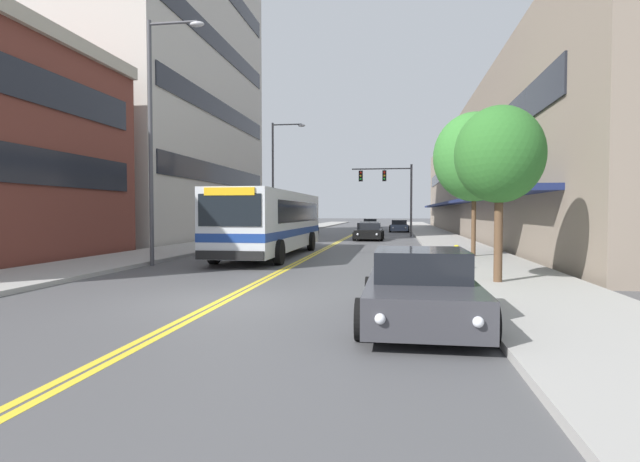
{
  "coord_description": "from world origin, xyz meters",
  "views": [
    {
      "loc": [
        3.94,
        -10.94,
        2.05
      ],
      "look_at": [
        -0.23,
        16.31,
        1.01
      ],
      "focal_mm": 28.0,
      "sensor_mm": 36.0,
      "label": 1
    }
  ],
  "objects_px": {
    "car_navy_parked_left_mid": "(305,228)",
    "traffic_signal_mast": "(390,186)",
    "street_tree_right_near": "(499,155)",
    "fire_hydrant": "(456,257)",
    "car_silver_moving_second": "(370,229)",
    "car_champagne_moving_third": "(370,225)",
    "street_tree_right_mid": "(474,157)",
    "car_slate_blue_parked_right_mid": "(399,226)",
    "city_bus": "(272,220)",
    "car_white_parked_left_near": "(274,234)",
    "car_black_moving_lead": "(369,232)",
    "street_lamp_left_near": "(157,123)",
    "street_lamp_left_far": "(277,171)",
    "car_dark_grey_parked_right_foreground": "(421,290)"
  },
  "relations": [
    {
      "from": "street_tree_right_near",
      "to": "fire_hydrant",
      "type": "height_order",
      "value": "street_tree_right_near"
    },
    {
      "from": "car_black_moving_lead",
      "to": "street_lamp_left_near",
      "type": "relative_size",
      "value": 0.5
    },
    {
      "from": "car_black_moving_lead",
      "to": "car_silver_moving_second",
      "type": "xyz_separation_m",
      "value": [
        -0.35,
        8.09,
        -0.04
      ]
    },
    {
      "from": "car_silver_moving_second",
      "to": "car_black_moving_lead",
      "type": "bearing_deg",
      "value": -87.51
    },
    {
      "from": "car_slate_blue_parked_right_mid",
      "to": "street_lamp_left_near",
      "type": "xyz_separation_m",
      "value": [
        -9.29,
        -35.15,
        4.83
      ]
    },
    {
      "from": "car_black_moving_lead",
      "to": "fire_hydrant",
      "type": "bearing_deg",
      "value": -78.63
    },
    {
      "from": "street_tree_right_near",
      "to": "street_tree_right_mid",
      "type": "distance_m",
      "value": 8.32
    },
    {
      "from": "car_champagne_moving_third",
      "to": "traffic_signal_mast",
      "type": "relative_size",
      "value": 0.77
    },
    {
      "from": "car_champagne_moving_third",
      "to": "street_lamp_left_far",
      "type": "distance_m",
      "value": 23.29
    },
    {
      "from": "fire_hydrant",
      "to": "street_tree_right_mid",
      "type": "bearing_deg",
      "value": 75.87
    },
    {
      "from": "city_bus",
      "to": "car_white_parked_left_near",
      "type": "height_order",
      "value": "city_bus"
    },
    {
      "from": "car_black_moving_lead",
      "to": "car_slate_blue_parked_right_mid",
      "type": "bearing_deg",
      "value": 81.82
    },
    {
      "from": "car_dark_grey_parked_right_foreground",
      "to": "car_slate_blue_parked_right_mid",
      "type": "xyz_separation_m",
      "value": [
        -0.14,
        43.71,
        -0.04
      ]
    },
    {
      "from": "car_black_moving_lead",
      "to": "car_champagne_moving_third",
      "type": "height_order",
      "value": "car_champagne_moving_third"
    },
    {
      "from": "traffic_signal_mast",
      "to": "street_lamp_left_near",
      "type": "distance_m",
      "value": 26.63
    },
    {
      "from": "car_navy_parked_left_mid",
      "to": "street_lamp_left_far",
      "type": "distance_m",
      "value": 9.33
    },
    {
      "from": "street_tree_right_near",
      "to": "traffic_signal_mast",
      "type": "bearing_deg",
      "value": 96.46
    },
    {
      "from": "car_slate_blue_parked_right_mid",
      "to": "street_tree_right_mid",
      "type": "relative_size",
      "value": 0.74
    },
    {
      "from": "car_white_parked_left_near",
      "to": "car_silver_moving_second",
      "type": "distance_m",
      "value": 13.29
    },
    {
      "from": "car_silver_moving_second",
      "to": "fire_hydrant",
      "type": "bearing_deg",
      "value": -81.16
    },
    {
      "from": "street_tree_right_near",
      "to": "street_tree_right_mid",
      "type": "relative_size",
      "value": 0.77
    },
    {
      "from": "car_silver_moving_second",
      "to": "car_champagne_moving_third",
      "type": "relative_size",
      "value": 0.97
    },
    {
      "from": "car_silver_moving_second",
      "to": "car_dark_grey_parked_right_foreground",
      "type": "bearing_deg",
      "value": -85.54
    },
    {
      "from": "city_bus",
      "to": "car_navy_parked_left_mid",
      "type": "relative_size",
      "value": 2.54
    },
    {
      "from": "car_dark_grey_parked_right_foreground",
      "to": "traffic_signal_mast",
      "type": "relative_size",
      "value": 0.72
    },
    {
      "from": "car_black_moving_lead",
      "to": "street_tree_right_mid",
      "type": "xyz_separation_m",
      "value": [
        5.33,
        -14.54,
        3.85
      ]
    },
    {
      "from": "car_navy_parked_left_mid",
      "to": "street_tree_right_near",
      "type": "distance_m",
      "value": 32.79
    },
    {
      "from": "car_silver_moving_second",
      "to": "traffic_signal_mast",
      "type": "height_order",
      "value": "traffic_signal_mast"
    },
    {
      "from": "city_bus",
      "to": "car_slate_blue_parked_right_mid",
      "type": "relative_size",
      "value": 2.62
    },
    {
      "from": "street_lamp_left_far",
      "to": "street_tree_right_near",
      "type": "xyz_separation_m",
      "value": [
        11.67,
        -22.63,
        -1.59
      ]
    },
    {
      "from": "car_silver_moving_second",
      "to": "traffic_signal_mast",
      "type": "bearing_deg",
      "value": -47.73
    },
    {
      "from": "car_slate_blue_parked_right_mid",
      "to": "street_tree_right_mid",
      "type": "distance_m",
      "value": 30.93
    },
    {
      "from": "car_champagne_moving_third",
      "to": "fire_hydrant",
      "type": "height_order",
      "value": "car_champagne_moving_third"
    },
    {
      "from": "car_navy_parked_left_mid",
      "to": "traffic_signal_mast",
      "type": "distance_m",
      "value": 8.82
    },
    {
      "from": "city_bus",
      "to": "fire_hydrant",
      "type": "bearing_deg",
      "value": -36.73
    },
    {
      "from": "car_dark_grey_parked_right_foreground",
      "to": "street_tree_right_mid",
      "type": "xyz_separation_m",
      "value": [
        2.88,
        13.18,
        3.81
      ]
    },
    {
      "from": "car_slate_blue_parked_right_mid",
      "to": "traffic_signal_mast",
      "type": "xyz_separation_m",
      "value": [
        -0.82,
        -9.93,
        3.75
      ]
    },
    {
      "from": "car_silver_moving_second",
      "to": "fire_hydrant",
      "type": "height_order",
      "value": "car_silver_moving_second"
    },
    {
      "from": "car_white_parked_left_near",
      "to": "street_lamp_left_far",
      "type": "bearing_deg",
      "value": 99.55
    },
    {
      "from": "car_navy_parked_left_mid",
      "to": "car_slate_blue_parked_right_mid",
      "type": "height_order",
      "value": "car_navy_parked_left_mid"
    },
    {
      "from": "street_tree_right_mid",
      "to": "street_lamp_left_near",
      "type": "bearing_deg",
      "value": -159.45
    },
    {
      "from": "street_lamp_left_far",
      "to": "fire_hydrant",
      "type": "bearing_deg",
      "value": -61.01
    },
    {
      "from": "street_lamp_left_far",
      "to": "car_black_moving_lead",
      "type": "bearing_deg",
      "value": 1.35
    },
    {
      "from": "car_black_moving_lead",
      "to": "street_tree_right_mid",
      "type": "bearing_deg",
      "value": -69.89
    },
    {
      "from": "city_bus",
      "to": "car_navy_parked_left_mid",
      "type": "xyz_separation_m",
      "value": [
        -2.47,
        21.96,
        -1.09
      ]
    },
    {
      "from": "car_dark_grey_parked_right_foreground",
      "to": "street_tree_right_mid",
      "type": "height_order",
      "value": "street_tree_right_mid"
    },
    {
      "from": "street_tree_right_near",
      "to": "fire_hydrant",
      "type": "relative_size",
      "value": 5.87
    },
    {
      "from": "street_tree_right_near",
      "to": "fire_hydrant",
      "type": "bearing_deg",
      "value": 104.53
    },
    {
      "from": "car_black_moving_lead",
      "to": "car_silver_moving_second",
      "type": "relative_size",
      "value": 1.01
    },
    {
      "from": "city_bus",
      "to": "car_slate_blue_parked_right_mid",
      "type": "height_order",
      "value": "city_bus"
    }
  ]
}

